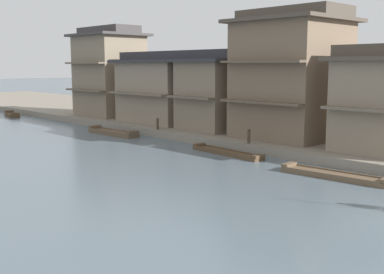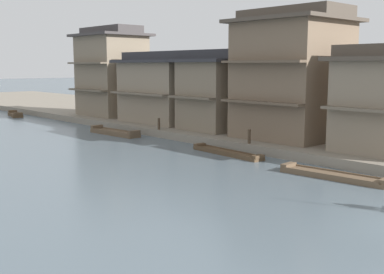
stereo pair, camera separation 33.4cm
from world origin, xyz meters
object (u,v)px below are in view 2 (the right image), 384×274
at_px(house_waterfront_tall, 215,91).
at_px(mooring_post_dock_mid, 249,136).
at_px(boat_moored_nearest, 115,132).
at_px(boat_moored_third, 334,176).
at_px(house_waterfront_narrow, 162,88).
at_px(boat_moored_far, 227,153).
at_px(house_waterfront_second, 292,75).
at_px(mooring_post_dock_far, 159,124).
at_px(house_waterfront_far, 111,72).
at_px(boat_midriver_drifting, 15,115).

xyz_separation_m(house_waterfront_tall, mooring_post_dock_mid, (-3.38, -6.44, -2.56)).
bearing_deg(mooring_post_dock_mid, boat_moored_nearest, 98.93).
height_order(boat_moored_third, house_waterfront_narrow, house_waterfront_narrow).
distance_m(boat_moored_far, house_waterfront_second, 7.49).
bearing_deg(boat_moored_nearest, mooring_post_dock_far, -58.79).
height_order(boat_moored_third, house_waterfront_far, house_waterfront_far).
relative_size(boat_moored_far, mooring_post_dock_far, 6.50).
bearing_deg(boat_moored_far, boat_moored_third, -95.61).
bearing_deg(house_waterfront_far, house_waterfront_second, -88.71).
xyz_separation_m(house_waterfront_second, mooring_post_dock_far, (-4.10, 9.45, -3.85)).
height_order(boat_moored_far, mooring_post_dock_mid, mooring_post_dock_mid).
bearing_deg(mooring_post_dock_far, house_waterfront_far, 73.37).
bearing_deg(boat_midriver_drifting, boat_moored_far, -89.20).
xyz_separation_m(boat_midriver_drifting, mooring_post_dock_mid, (2.11, -31.84, 0.83)).
height_order(house_waterfront_narrow, mooring_post_dock_mid, house_waterfront_narrow).
xyz_separation_m(boat_midriver_drifting, house_waterfront_second, (6.21, -32.02, 4.67)).
bearing_deg(house_waterfront_tall, boat_moored_nearest, 131.33).
bearing_deg(house_waterfront_tall, boat_moored_third, -112.54).
bearing_deg(house_waterfront_narrow, house_waterfront_tall, -89.89).
bearing_deg(mooring_post_dock_mid, boat_moored_third, -107.86).
bearing_deg(house_waterfront_second, house_waterfront_far, 91.29).
bearing_deg(mooring_post_dock_mid, house_waterfront_far, 80.40).
bearing_deg(house_waterfront_narrow, boat_moored_third, -105.71).
bearing_deg(house_waterfront_far, boat_moored_far, -104.13).
relative_size(boat_moored_far, boat_midriver_drifting, 1.56).
xyz_separation_m(boat_midriver_drifting, house_waterfront_tall, (5.49, -25.40, 3.39)).
bearing_deg(mooring_post_dock_mid, boat_moored_far, 167.59).
relative_size(boat_moored_third, house_waterfront_narrow, 0.68).
bearing_deg(mooring_post_dock_mid, house_waterfront_second, -2.49).
xyz_separation_m(boat_moored_third, house_waterfront_narrow, (5.82, 20.69, 3.43)).
relative_size(boat_midriver_drifting, house_waterfront_far, 0.43).
relative_size(boat_moored_nearest, boat_midriver_drifting, 1.44).
bearing_deg(house_waterfront_tall, boat_moored_far, -129.75).
distance_m(boat_moored_far, mooring_post_dock_mid, 1.94).
distance_m(boat_moored_nearest, boat_moored_far, 12.15).
height_order(boat_moored_nearest, house_waterfront_narrow, house_waterfront_narrow).
height_order(boat_midriver_drifting, mooring_post_dock_mid, mooring_post_dock_mid).
relative_size(boat_moored_third, house_waterfront_second, 0.64).
distance_m(boat_moored_far, mooring_post_dock_far, 9.10).
relative_size(boat_moored_nearest, mooring_post_dock_mid, 5.85).
height_order(house_waterfront_second, house_waterfront_tall, house_waterfront_second).
xyz_separation_m(house_waterfront_second, mooring_post_dock_mid, (-4.10, 0.18, -3.84)).
bearing_deg(house_waterfront_tall, boat_midriver_drifting, 102.19).
relative_size(house_waterfront_tall, mooring_post_dock_far, 6.88).
distance_m(boat_moored_nearest, house_waterfront_narrow, 6.34).
relative_size(mooring_post_dock_mid, mooring_post_dock_far, 1.03).
height_order(boat_midriver_drifting, house_waterfront_second, house_waterfront_second).
bearing_deg(house_waterfront_second, mooring_post_dock_far, 113.44).
xyz_separation_m(boat_midriver_drifting, mooring_post_dock_far, (2.11, -22.57, 0.82)).
height_order(boat_midriver_drifting, house_waterfront_tall, house_waterfront_tall).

